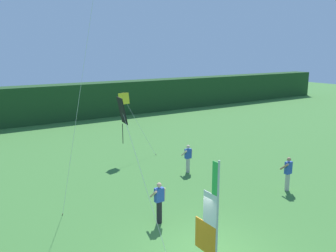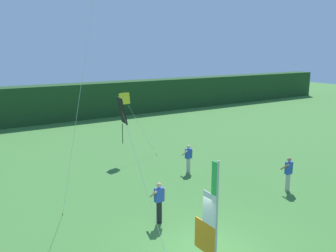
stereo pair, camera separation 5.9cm
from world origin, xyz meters
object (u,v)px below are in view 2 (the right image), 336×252
person_mid_field (288,173)px  kite_yellow_box_0 (125,99)px  banner_flag (210,221)px  kite_black_diamond_1 (124,117)px  person_near_banner (159,201)px  person_far_left (188,158)px

person_mid_field → kite_yellow_box_0: size_ratio=0.41×
person_mid_field → kite_yellow_box_0: (-4.05, 9.44, 2.86)m
banner_flag → kite_black_diamond_1: (-1.13, 3.28, 2.74)m
person_mid_field → banner_flag: bearing=-157.7°
person_near_banner → kite_black_diamond_1: 4.03m
banner_flag → kite_yellow_box_0: size_ratio=0.91×
banner_flag → kite_yellow_box_0: (3.47, 12.52, 1.96)m
kite_yellow_box_0 → person_far_left: bearing=-71.2°
person_far_left → kite_black_diamond_1: bearing=-143.2°
kite_black_diamond_1 → person_mid_field: bearing=-1.3°
banner_flag → person_near_banner: (0.54, 3.72, -0.90)m
person_far_left → kite_yellow_box_0: size_ratio=0.38×
banner_flag → person_mid_field: size_ratio=2.22×
banner_flag → person_mid_field: 8.18m
person_mid_field → person_far_left: person_mid_field is taller
kite_black_diamond_1 → person_near_banner: bearing=14.9°
person_mid_field → kite_black_diamond_1: kite_black_diamond_1 is taller
person_near_banner → kite_yellow_box_0: 9.71m
person_near_banner → person_far_left: size_ratio=1.07×
person_mid_field → kite_black_diamond_1: (-8.65, 0.19, 3.64)m
banner_flag → person_far_left: (5.05, 7.89, -0.96)m
banner_flag → person_mid_field: bearing=22.3°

